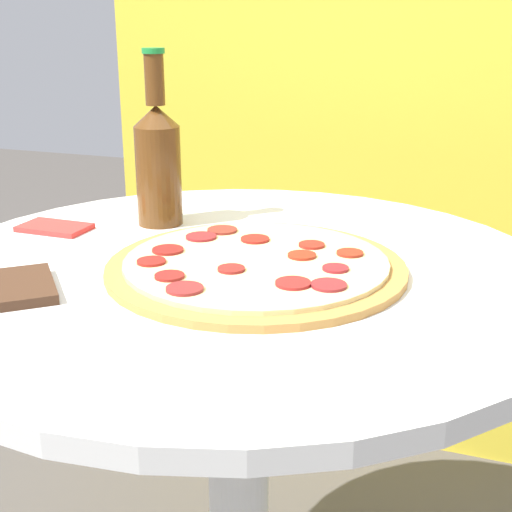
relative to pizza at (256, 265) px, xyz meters
The scene contains 5 objects.
table 0.21m from the pizza, 152.12° to the left, with size 0.84×0.84×0.75m.
fence_panel 0.88m from the pizza, 92.18° to the left, with size 1.29×0.04×1.88m.
pizza is the anchor object (origin of this frame).
beer_bottle 0.28m from the pizza, 144.16° to the left, with size 0.07×0.07×0.26m.
napkin 0.35m from the pizza, 169.16° to the left, with size 0.10×0.06×0.01m.
Camera 1 is at (0.32, -0.81, 1.05)m, focal length 50.00 mm.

